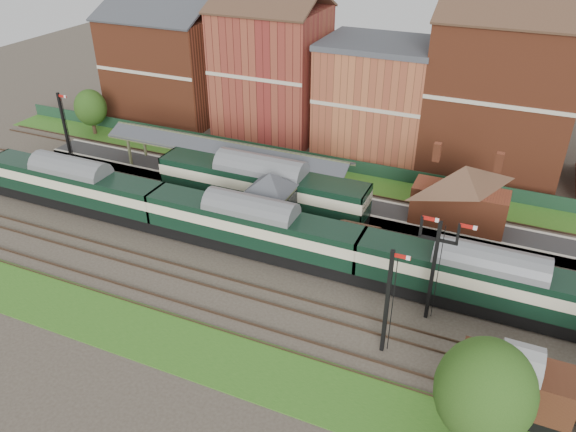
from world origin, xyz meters
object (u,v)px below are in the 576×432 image
at_px(platform_railcar, 261,186).
at_px(semaphore_bracket, 435,264).
at_px(dmu_train, 251,226).
at_px(goods_van_a, 515,385).
at_px(signal_box, 270,202).

bearing_deg(platform_railcar, semaphore_bracket, -27.21).
height_order(dmu_train, platform_railcar, platform_railcar).
bearing_deg(dmu_train, semaphore_bracket, -9.30).
height_order(semaphore_bracket, dmu_train, semaphore_bracket).
distance_m(dmu_train, goods_van_a, 23.23).
relative_size(signal_box, semaphore_bracket, 0.73).
distance_m(signal_box, goods_van_a, 24.49).
xyz_separation_m(platform_railcar, goods_van_a, (23.65, -15.50, -0.55)).
distance_m(semaphore_bracket, goods_van_a, 9.28).
bearing_deg(signal_box, semaphore_bracket, -20.92).
xyz_separation_m(semaphore_bracket, goods_van_a, (6.15, -6.50, -2.46)).
bearing_deg(dmu_train, signal_box, 86.05).
xyz_separation_m(dmu_train, platform_railcar, (-2.24, 6.50, 0.21)).
bearing_deg(platform_railcar, goods_van_a, -33.24).
bearing_deg(platform_railcar, signal_box, -52.80).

